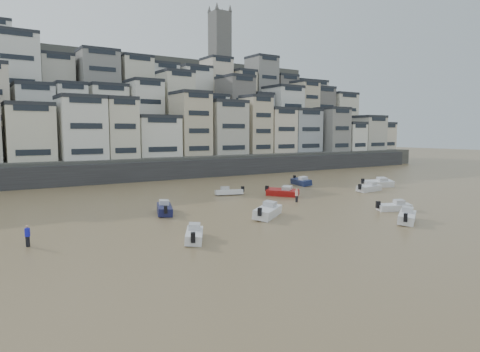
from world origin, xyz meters
TOP-DOWN VIEW (x-y plane):
  - harbor_wall at (10.00, 65.00)m, footprint 140.00×3.00m
  - hillside at (14.73, 104.84)m, footprint 141.04×66.00m
  - boat_a at (14.54, 15.58)m, footprint 5.24×4.14m
  - boat_b at (18.75, 20.23)m, footprint 4.49×2.93m
  - boat_c at (4.40, 25.25)m, footprint 5.84×4.99m
  - boat_d at (29.27, 32.59)m, footprint 5.34×2.31m
  - boat_e at (15.20, 36.10)m, footprint 3.97×5.10m
  - boat_f at (-3.96, 33.06)m, footprint 3.43×5.49m
  - boat_g at (34.37, 35.11)m, footprint 6.04×3.72m
  - boat_h at (9.46, 41.15)m, footprint 4.55×2.64m
  - boat_i at (25.77, 44.14)m, footprint 3.21×5.82m
  - boat_j at (-6.63, 20.78)m, footprint 3.62×4.80m
  - person_blue at (-18.45, 26.26)m, footprint 0.44×0.44m
  - person_pink at (13.43, 31.04)m, footprint 0.44×0.44m

SIDE VIEW (x-z plane):
  - boat_b at x=18.75m, z-range 0.00..1.17m
  - boat_h at x=9.46m, z-range 0.00..1.18m
  - boat_j at x=-6.63m, z-range 0.00..1.27m
  - boat_e at x=15.20m, z-range 0.00..1.36m
  - boat_a at x=14.54m, z-range 0.00..1.40m
  - boat_d at x=29.27m, z-range 0.00..1.41m
  - boat_f at x=-3.96m, z-range 0.00..1.42m
  - boat_i at x=25.77m, z-range 0.00..1.51m
  - boat_g at x=34.37m, z-range 0.00..1.57m
  - boat_c at x=4.40m, z-range 0.00..1.59m
  - person_blue at x=-18.45m, z-range 0.00..1.74m
  - person_pink at x=13.43m, z-range 0.00..1.74m
  - harbor_wall at x=10.00m, z-range 0.00..3.50m
  - hillside at x=14.73m, z-range -11.99..38.01m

